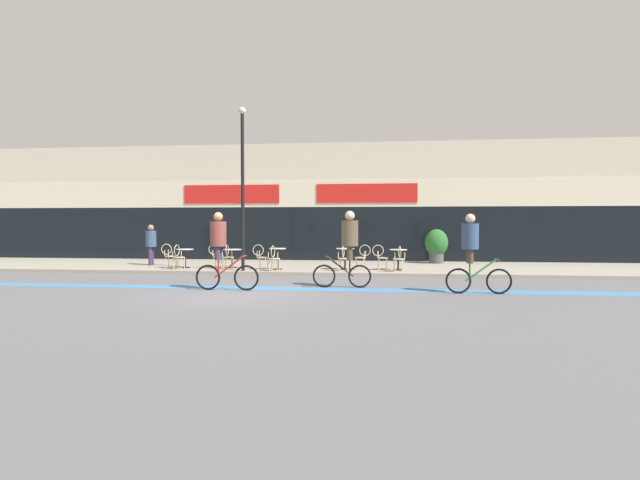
{
  "coord_description": "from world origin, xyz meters",
  "views": [
    {
      "loc": [
        3.64,
        -12.24,
        1.82
      ],
      "look_at": [
        1.56,
        5.25,
        1.2
      ],
      "focal_mm": 28.0,
      "sensor_mm": 36.0,
      "label": 1
    }
  ],
  "objects_px": {
    "bistro_table_0": "(185,255)",
    "cafe_chair_0_side": "(169,254)",
    "cafe_chair_2_near": "(274,256)",
    "cafe_chair_2_side": "(261,255)",
    "cafe_chair_3_near": "(344,256)",
    "cyclist_0": "(472,247)",
    "cafe_chair_3_side": "(362,255)",
    "cafe_chair_1_near": "(228,255)",
    "cafe_chair_4_near": "(399,257)",
    "cafe_chair_1_side": "(216,254)",
    "lamp_post": "(243,177)",
    "cyclist_2": "(348,242)",
    "cafe_chair_0_near": "(178,255)",
    "cafe_chair_4_side": "(381,256)",
    "bistro_table_4": "(398,256)",
    "bistro_table_3": "(345,255)",
    "planter_pot": "(436,245)",
    "cyclist_1": "(221,245)",
    "bistro_table_2": "(278,255)",
    "pedestrian_near_end": "(151,241)",
    "bistro_table_1": "(233,255)"
  },
  "relations": [
    {
      "from": "bistro_table_0",
      "to": "cafe_chair_0_side",
      "type": "height_order",
      "value": "cafe_chair_0_side"
    },
    {
      "from": "cafe_chair_2_near",
      "to": "cafe_chair_2_side",
      "type": "distance_m",
      "value": 0.88
    },
    {
      "from": "cafe_chair_2_side",
      "to": "cafe_chair_3_near",
      "type": "xyz_separation_m",
      "value": [
        3.03,
        -0.32,
        0.0
      ]
    },
    {
      "from": "cafe_chair_2_near",
      "to": "cafe_chair_2_side",
      "type": "xyz_separation_m",
      "value": [
        -0.62,
        0.63,
        0.0
      ]
    },
    {
      "from": "cyclist_0",
      "to": "cafe_chair_3_near",
      "type": "bearing_deg",
      "value": 129.14
    },
    {
      "from": "bistro_table_0",
      "to": "cafe_chair_3_side",
      "type": "bearing_deg",
      "value": 0.62
    },
    {
      "from": "cafe_chair_1_near",
      "to": "cafe_chair_4_near",
      "type": "relative_size",
      "value": 1.0
    },
    {
      "from": "cafe_chair_1_side",
      "to": "lamp_post",
      "type": "height_order",
      "value": "lamp_post"
    },
    {
      "from": "cafe_chair_0_side",
      "to": "cyclist_2",
      "type": "height_order",
      "value": "cyclist_2"
    },
    {
      "from": "cyclist_0",
      "to": "cafe_chair_2_near",
      "type": "bearing_deg",
      "value": 145.69
    },
    {
      "from": "cafe_chair_0_near",
      "to": "cafe_chair_4_side",
      "type": "xyz_separation_m",
      "value": [
        7.28,
        0.7,
        0.0
      ]
    },
    {
      "from": "bistro_table_4",
      "to": "cyclist_0",
      "type": "distance_m",
      "value": 5.22
    },
    {
      "from": "lamp_post",
      "to": "cyclist_2",
      "type": "xyz_separation_m",
      "value": [
        3.92,
        -3.28,
        -2.12
      ]
    },
    {
      "from": "cafe_chair_1_near",
      "to": "cyclist_2",
      "type": "relative_size",
      "value": 0.42
    },
    {
      "from": "bistro_table_3",
      "to": "planter_pot",
      "type": "relative_size",
      "value": 0.54
    },
    {
      "from": "cafe_chair_4_near",
      "to": "cyclist_0",
      "type": "distance_m",
      "value": 4.64
    },
    {
      "from": "bistro_table_0",
      "to": "cyclist_1",
      "type": "relative_size",
      "value": 0.34
    },
    {
      "from": "cafe_chair_4_near",
      "to": "cafe_chair_2_near",
      "type": "bearing_deg",
      "value": 85.91
    },
    {
      "from": "cafe_chair_3_side",
      "to": "cyclist_0",
      "type": "relative_size",
      "value": 0.44
    },
    {
      "from": "bistro_table_2",
      "to": "cyclist_1",
      "type": "distance_m",
      "value": 4.78
    },
    {
      "from": "cafe_chair_0_side",
      "to": "cafe_chair_1_side",
      "type": "bearing_deg",
      "value": 5.33
    },
    {
      "from": "pedestrian_near_end",
      "to": "cafe_chair_1_near",
      "type": "bearing_deg",
      "value": -23.1
    },
    {
      "from": "cafe_chair_2_side",
      "to": "bistro_table_1",
      "type": "bearing_deg",
      "value": 159.36
    },
    {
      "from": "cafe_chair_0_side",
      "to": "cyclist_0",
      "type": "distance_m",
      "value": 11.3
    },
    {
      "from": "bistro_table_1",
      "to": "lamp_post",
      "type": "relative_size",
      "value": 0.12
    },
    {
      "from": "cafe_chair_4_near",
      "to": "cyclist_2",
      "type": "xyz_separation_m",
      "value": [
        -1.55,
        -3.49,
        0.65
      ]
    },
    {
      "from": "cafe_chair_4_near",
      "to": "cyclist_1",
      "type": "distance_m",
      "value": 6.62
    },
    {
      "from": "bistro_table_4",
      "to": "cafe_chair_4_side",
      "type": "height_order",
      "value": "cafe_chair_4_side"
    },
    {
      "from": "cafe_chair_3_near",
      "to": "planter_pot",
      "type": "distance_m",
      "value": 5.32
    },
    {
      "from": "bistro_table_3",
      "to": "bistro_table_1",
      "type": "bearing_deg",
      "value": 178.0
    },
    {
      "from": "bistro_table_2",
      "to": "cafe_chair_2_side",
      "type": "xyz_separation_m",
      "value": [
        -0.63,
        0.0,
        -0.02
      ]
    },
    {
      "from": "cafe_chair_4_near",
      "to": "bistro_table_0",
      "type": "bearing_deg",
      "value": 77.89
    },
    {
      "from": "cafe_chair_2_near",
      "to": "cyclist_2",
      "type": "distance_m",
      "value": 4.28
    },
    {
      "from": "cafe_chair_0_near",
      "to": "cafe_chair_2_near",
      "type": "bearing_deg",
      "value": -89.69
    },
    {
      "from": "cafe_chair_3_near",
      "to": "cafe_chair_4_side",
      "type": "height_order",
      "value": "same"
    },
    {
      "from": "cafe_chair_4_side",
      "to": "cafe_chair_2_near",
      "type": "bearing_deg",
      "value": -169.13
    },
    {
      "from": "cafe_chair_2_near",
      "to": "cafe_chair_4_side",
      "type": "xyz_separation_m",
      "value": [
        3.7,
        0.93,
        0.0
      ]
    },
    {
      "from": "cafe_chair_0_side",
      "to": "lamp_post",
      "type": "height_order",
      "value": "lamp_post"
    },
    {
      "from": "cafe_chair_1_near",
      "to": "cafe_chair_1_side",
      "type": "relative_size",
      "value": 1.0
    },
    {
      "from": "bistro_table_3",
      "to": "cafe_chair_3_side",
      "type": "distance_m",
      "value": 0.63
    },
    {
      "from": "cafe_chair_0_side",
      "to": "bistro_table_2",
      "type": "bearing_deg",
      "value": -4.97
    },
    {
      "from": "cafe_chair_2_side",
      "to": "lamp_post",
      "type": "distance_m",
      "value": 2.86
    },
    {
      "from": "cafe_chair_0_side",
      "to": "cafe_chair_1_side",
      "type": "xyz_separation_m",
      "value": [
        1.77,
        0.22,
        0.0
      ]
    },
    {
      "from": "bistro_table_2",
      "to": "cafe_chair_3_near",
      "type": "bearing_deg",
      "value": -7.47
    },
    {
      "from": "cafe_chair_1_near",
      "to": "cafe_chair_1_side",
      "type": "height_order",
      "value": "same"
    },
    {
      "from": "bistro_table_3",
      "to": "cafe_chair_3_near",
      "type": "xyz_separation_m",
      "value": [
        -0.01,
        -0.63,
        -0.03
      ]
    },
    {
      "from": "cafe_chair_1_side",
      "to": "bistro_table_2",
      "type": "bearing_deg",
      "value": -15.16
    },
    {
      "from": "cafe_chair_2_side",
      "to": "planter_pot",
      "type": "relative_size",
      "value": 0.63
    },
    {
      "from": "bistro_table_2",
      "to": "cafe_chair_2_side",
      "type": "relative_size",
      "value": 0.86
    },
    {
      "from": "cafe_chair_1_side",
      "to": "cafe_chair_2_near",
      "type": "relative_size",
      "value": 1.0
    }
  ]
}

